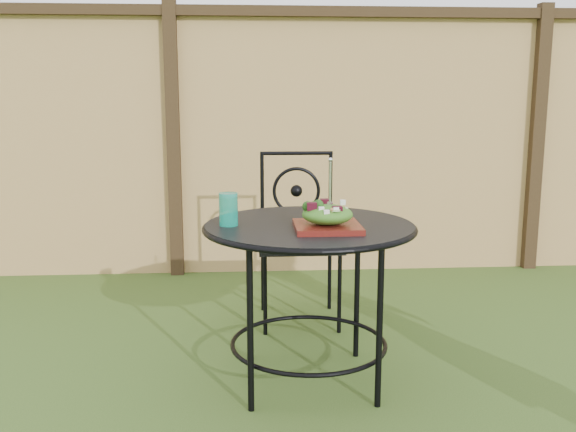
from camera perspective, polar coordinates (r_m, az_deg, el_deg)
name	(u,v)px	position (r m, az deg, el deg)	size (l,w,h in m)	color
ground	(447,412)	(2.81, 13.93, -16.53)	(60.00, 60.00, 0.00)	#2B4516
fence	(357,141)	(4.65, 6.18, 6.67)	(8.00, 0.12, 1.90)	#EFBE76
patio_table	(309,255)	(2.80, 1.89, -3.48)	(0.92, 0.92, 0.72)	black
patio_chair	(299,233)	(3.63, 0.94, -1.49)	(0.46, 0.46, 0.95)	black
salad_plate	(327,227)	(2.65, 3.51, -0.97)	(0.27, 0.27, 0.02)	#490A11
salad	(327,214)	(2.64, 3.53, 0.14)	(0.21, 0.21, 0.08)	#235614
fork	(330,183)	(2.62, 3.78, 2.94)	(0.01, 0.01, 0.18)	silver
drinking_glass	(228,209)	(2.73, -5.31, 0.60)	(0.08, 0.08, 0.14)	#0C9076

